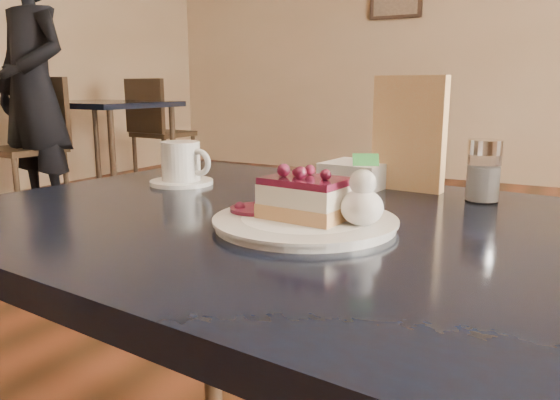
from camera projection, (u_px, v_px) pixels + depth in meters
The scene contains 11 objects.
main_table at pixel (322, 269), 0.79m from camera, with size 1.18×0.85×0.69m.
dessert_plate at pixel (305, 223), 0.73m from camera, with size 0.24×0.24×0.01m, color white.
cheesecake_slice at pixel (305, 198), 0.73m from camera, with size 0.12×0.09×0.06m.
whipped_cream at pixel (362, 207), 0.69m from camera, with size 0.05×0.05×0.05m.
berry_sauce at pixel (256, 209), 0.77m from camera, with size 0.07×0.07×0.01m, color #461022.
coffee_set at pixel (182, 166), 1.04m from camera, with size 0.13×0.12×0.08m.
menu_card at pixel (409, 134), 0.97m from camera, with size 0.13×0.03×0.20m, color beige.
sugar_shaker at pixel (484, 170), 0.88m from camera, with size 0.06×0.06×0.10m.
napkin_stack at pixel (357, 174), 1.02m from camera, with size 0.11×0.11×0.05m, color white.
bg_table_far_left at pixel (107, 189), 4.34m from camera, with size 1.06×1.84×1.22m.
patron at pixel (33, 89), 3.55m from camera, with size 0.63×0.41×1.72m, color black.
Camera 1 is at (0.15, -0.31, 0.88)m, focal length 35.00 mm.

